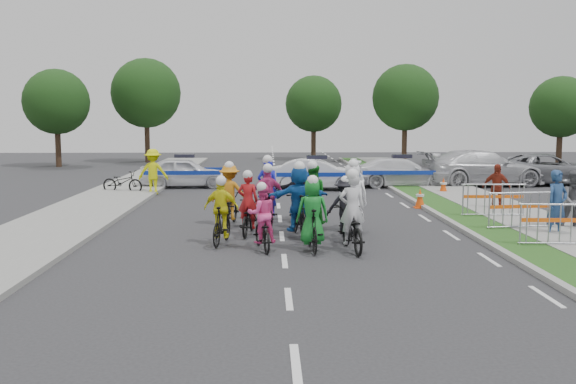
{
  "coord_description": "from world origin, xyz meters",
  "views": [
    {
      "loc": [
        -0.34,
        -13.99,
        3.18
      ],
      "look_at": [
        0.19,
        3.88,
        1.1
      ],
      "focal_mm": 40.0,
      "sensor_mm": 36.0,
      "label": 1
    }
  ],
  "objects_px": {
    "rider_6": "(248,213)",
    "police_car_0": "(185,173)",
    "rider_5": "(299,206)",
    "civilian_sedan": "(482,168)",
    "rider_2": "(262,224)",
    "barrier_1": "(521,212)",
    "barrier_0": "(560,226)",
    "parked_bike": "(123,182)",
    "rider_9": "(268,204)",
    "tree_3": "(146,93)",
    "rider_4": "(344,215)",
    "rider_10": "(230,201)",
    "spectator_0": "(557,204)",
    "cone_0": "(420,198)",
    "rider_3": "(222,218)",
    "rider_12": "(268,199)",
    "rider_1": "(312,221)",
    "spectator_1": "(575,201)",
    "civilian_suv": "(549,169)",
    "barrier_2": "(493,202)",
    "cone_1": "(443,186)",
    "rider_8": "(312,204)",
    "rider_11": "(299,197)",
    "rider_7": "(352,204)",
    "rider_0": "(352,224)",
    "marshal_hiviz": "(153,172)",
    "spectator_2": "(496,188)",
    "tree_0": "(56,102)",
    "tree_2": "(561,107)",
    "tree_1": "(405,98)",
    "police_car_1": "(317,174)"
  },
  "relations": [
    {
      "from": "rider_1",
      "to": "rider_12",
      "type": "height_order",
      "value": "rider_12"
    },
    {
      "from": "rider_11",
      "to": "tree_2",
      "type": "bearing_deg",
      "value": -135.17
    },
    {
      "from": "rider_7",
      "to": "tree_0",
      "type": "bearing_deg",
      "value": -60.53
    },
    {
      "from": "rider_9",
      "to": "barrier_0",
      "type": "xyz_separation_m",
      "value": [
        7.07,
        -3.07,
        -0.17
      ]
    },
    {
      "from": "rider_8",
      "to": "barrier_0",
      "type": "relative_size",
      "value": 1.0
    },
    {
      "from": "barrier_0",
      "to": "tree_0",
      "type": "distance_m",
      "value": 34.13
    },
    {
      "from": "barrier_1",
      "to": "police_car_0",
      "type": "bearing_deg",
      "value": 132.65
    },
    {
      "from": "rider_3",
      "to": "spectator_2",
      "type": "height_order",
      "value": "rider_3"
    },
    {
      "from": "rider_5",
      "to": "civilian_sedan",
      "type": "xyz_separation_m",
      "value": [
        9.17,
        12.69,
        -0.01
      ]
    },
    {
      "from": "rider_6",
      "to": "rider_7",
      "type": "relative_size",
      "value": 0.89
    },
    {
      "from": "barrier_0",
      "to": "parked_bike",
      "type": "relative_size",
      "value": 1.1
    },
    {
      "from": "rider_10",
      "to": "police_car_0",
      "type": "xyz_separation_m",
      "value": [
        -2.68,
        10.53,
        -0.06
      ]
    },
    {
      "from": "parked_bike",
      "to": "police_car_1",
      "type": "bearing_deg",
      "value": -66.1
    },
    {
      "from": "rider_5",
      "to": "rider_12",
      "type": "distance_m",
      "value": 2.84
    },
    {
      "from": "civilian_sedan",
      "to": "barrier_0",
      "type": "xyz_separation_m",
      "value": [
        -2.93,
        -14.49,
        -0.28
      ]
    },
    {
      "from": "rider_9",
      "to": "tree_3",
      "type": "relative_size",
      "value": 0.26
    },
    {
      "from": "rider_4",
      "to": "tree_1",
      "type": "xyz_separation_m",
      "value": [
        7.38,
        27.59,
        3.87
      ]
    },
    {
      "from": "cone_1",
      "to": "parked_bike",
      "type": "relative_size",
      "value": 0.38
    },
    {
      "from": "rider_10",
      "to": "rider_3",
      "type": "bearing_deg",
      "value": 96.56
    },
    {
      "from": "rider_8",
      "to": "rider_11",
      "type": "relative_size",
      "value": 1.1
    },
    {
      "from": "rider_6",
      "to": "barrier_1",
      "type": "relative_size",
      "value": 0.9
    },
    {
      "from": "tree_0",
      "to": "rider_10",
      "type": "bearing_deg",
      "value": -61.69
    },
    {
      "from": "rider_9",
      "to": "tree_1",
      "type": "bearing_deg",
      "value": -116.97
    },
    {
      "from": "rider_10",
      "to": "tree_2",
      "type": "xyz_separation_m",
      "value": [
        19.5,
        21.2,
        3.09
      ]
    },
    {
      "from": "rider_4",
      "to": "rider_2",
      "type": "bearing_deg",
      "value": 32.32
    },
    {
      "from": "rider_2",
      "to": "civilian_sedan",
      "type": "bearing_deg",
      "value": -136.9
    },
    {
      "from": "rider_8",
      "to": "barrier_1",
      "type": "xyz_separation_m",
      "value": [
        5.82,
        -0.54,
        -0.17
      ]
    },
    {
      "from": "rider_1",
      "to": "rider_9",
      "type": "height_order",
      "value": "rider_9"
    },
    {
      "from": "rider_7",
      "to": "police_car_0",
      "type": "height_order",
      "value": "rider_7"
    },
    {
      "from": "tree_3",
      "to": "police_car_0",
      "type": "bearing_deg",
      "value": -73.89
    },
    {
      "from": "rider_9",
      "to": "cone_1",
      "type": "height_order",
      "value": "rider_9"
    },
    {
      "from": "rider_2",
      "to": "rider_12",
      "type": "bearing_deg",
      "value": -103.41
    },
    {
      "from": "cone_1",
      "to": "rider_10",
      "type": "bearing_deg",
      "value": -138.01
    },
    {
      "from": "spectator_2",
      "to": "rider_11",
      "type": "bearing_deg",
      "value": -130.85
    },
    {
      "from": "civilian_suv",
      "to": "rider_4",
      "type": "bearing_deg",
      "value": 152.13
    },
    {
      "from": "rider_12",
      "to": "barrier_0",
      "type": "distance_m",
      "value": 8.39
    },
    {
      "from": "rider_10",
      "to": "barrier_1",
      "type": "relative_size",
      "value": 0.97
    },
    {
      "from": "rider_11",
      "to": "rider_5",
      "type": "bearing_deg",
      "value": 82.65
    },
    {
      "from": "rider_0",
      "to": "rider_1",
      "type": "xyz_separation_m",
      "value": [
        -0.94,
        0.06,
        0.06
      ]
    },
    {
      "from": "rider_0",
      "to": "cone_1",
      "type": "distance_m",
      "value": 12.55
    },
    {
      "from": "civilian_suv",
      "to": "barrier_2",
      "type": "xyz_separation_m",
      "value": [
        -6.25,
        -10.24,
        -0.18
      ]
    },
    {
      "from": "police_car_0",
      "to": "cone_0",
      "type": "distance_m",
      "value": 11.55
    },
    {
      "from": "rider_1",
      "to": "barrier_1",
      "type": "height_order",
      "value": "rider_1"
    },
    {
      "from": "spectator_0",
      "to": "cone_0",
      "type": "distance_m",
      "value": 6.09
    },
    {
      "from": "rider_6",
      "to": "police_car_0",
      "type": "distance_m",
      "value": 12.49
    },
    {
      "from": "rider_5",
      "to": "rider_6",
      "type": "height_order",
      "value": "rider_5"
    },
    {
      "from": "rider_3",
      "to": "spectator_1",
      "type": "bearing_deg",
      "value": -160.66
    },
    {
      "from": "police_car_1",
      "to": "marshal_hiviz",
      "type": "bearing_deg",
      "value": 107.76
    },
    {
      "from": "spectator_0",
      "to": "marshal_hiviz",
      "type": "xyz_separation_m",
      "value": [
        -12.49,
        9.92,
        0.05
      ]
    },
    {
      "from": "spectator_2",
      "to": "barrier_0",
      "type": "xyz_separation_m",
      "value": [
        -0.7,
        -6.36,
        -0.25
      ]
    }
  ]
}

